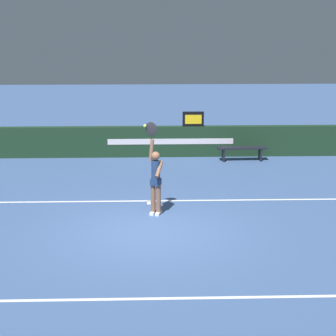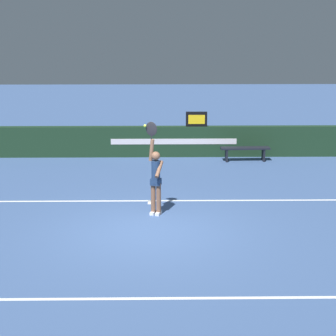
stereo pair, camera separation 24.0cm
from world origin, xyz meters
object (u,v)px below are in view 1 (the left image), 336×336
object	(u,v)px
tennis_ball	(145,126)
tennis_player	(156,177)
speed_display	(193,119)
courtside_bench_near	(242,150)

from	to	relation	value
tennis_ball	tennis_player	bearing A→B (deg)	-6.13
speed_display	courtside_bench_near	world-z (taller)	speed_display
speed_display	courtside_bench_near	bearing A→B (deg)	-25.11
tennis_player	speed_display	bearing A→B (deg)	77.71
speed_display	tennis_ball	xyz separation A→B (m)	(-1.60, -6.19, 0.88)
tennis_ball	speed_display	bearing A→B (deg)	75.53
tennis_player	tennis_ball	world-z (taller)	tennis_player
courtside_bench_near	speed_display	bearing A→B (deg)	154.89
speed_display	tennis_ball	size ratio (longest dim) A/B	10.92
speed_display	tennis_ball	bearing A→B (deg)	-104.47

